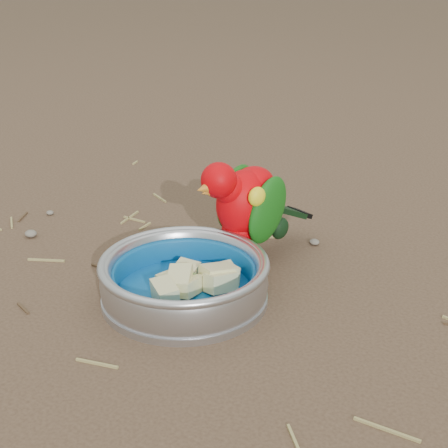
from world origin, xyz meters
The scene contains 6 objects.
ground centered at (0.00, 0.00, 0.00)m, with size 60.00×60.00×0.00m, color #503A2A.
food_bowl centered at (0.10, 0.05, 0.01)m, with size 0.22×0.22×0.02m, color #B2B2BA.
bowl_wall centered at (0.10, 0.05, 0.04)m, with size 0.22×0.22×0.04m, color #B2B2BA, non-canonical shape.
fruit_wedges centered at (0.10, 0.05, 0.03)m, with size 0.13×0.13×0.03m, color beige, non-canonical shape.
lory_parrot centered at (0.10, 0.19, 0.08)m, with size 0.09×0.20×0.16m, color #CE0006, non-canonical shape.
ground_debris centered at (-0.03, 0.08, 0.00)m, with size 0.90×0.80×0.01m, color #9C8E53, non-canonical shape.
Camera 1 is at (0.61, -0.58, 0.47)m, focal length 55.00 mm.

